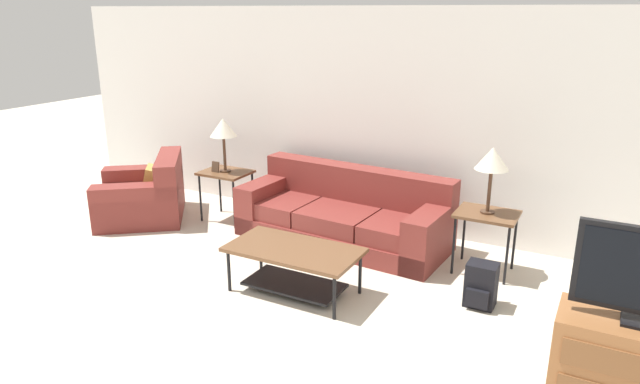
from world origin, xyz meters
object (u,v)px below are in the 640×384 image
Objects in this scene: armchair at (145,196)px; table_lamp_right at (492,160)px; backpack at (481,285)px; table_lamp_left at (223,129)px; side_table_right at (487,219)px; coffee_table at (294,260)px; couch at (344,217)px; side_table_left at (226,177)px.

table_lamp_right reaches higher than armchair.
backpack is (4.33, -0.30, -0.08)m from armchair.
side_table_right is at bearing -0.00° from table_lamp_left.
table_lamp_right reaches higher than backpack.
table_lamp_right reaches higher than coffee_table.
table_lamp_left is 3.21m from table_lamp_right.
couch reaches higher than coffee_table.
coffee_table is 3.00× the size of backpack.
couch is 1.83m from table_lamp_right.
armchair is at bearing -156.00° from side_table_left.
side_table_left is at bearing 24.00° from armchair.
table_lamp_left is (-1.61, -0.07, 0.88)m from couch.
table_lamp_right is at bearing 5.91° from armchair.
armchair is at bearing -174.09° from table_lamp_right.
side_table_left is at bearing 167.73° from backpack.
table_lamp_left reaches higher than side_table_right.
armchair reaches higher than side_table_left.
armchair is at bearing 162.46° from coffee_table.
armchair is 3.63× the size of backpack.
side_table_right is at bearing -90.00° from table_lamp_right.
side_table_left is (-1.75, 1.29, 0.23)m from coffee_table.
couch is 1.84m from table_lamp_left.
table_lamp_right is (4.19, 0.43, 0.89)m from armchair.
table_lamp_right reaches higher than couch.
table_lamp_right is (3.21, 0.00, 0.61)m from side_table_left.
coffee_table is at bearing -36.49° from table_lamp_left.
table_lamp_left reaches higher than backpack.
couch is 3.69× the size of table_lamp_right.
coffee_table is 2.19m from side_table_left.
couch is 3.86× the size of side_table_left.
side_table_right is 3.27m from table_lamp_left.
side_table_right is at bearing 101.11° from backpack.
couch is 1.99× the size of coffee_table.
armchair is at bearing -174.09° from side_table_right.
table_lamp_left is at bearing 143.51° from coffee_table.
table_lamp_left is at bearing -177.61° from couch.
couch is at bearing 10.96° from armchair.
couch is 1.92m from backpack.
side_table_left is 0.95× the size of table_lamp_left.
couch reaches higher than backpack.
armchair is 4.30m from table_lamp_right.
coffee_table is at bearing -84.18° from couch.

